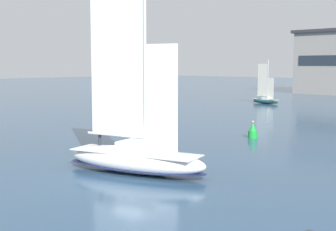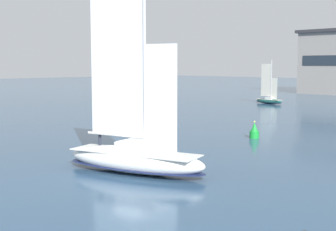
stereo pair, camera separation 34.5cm
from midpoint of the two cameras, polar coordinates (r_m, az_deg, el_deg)
The scene contains 4 objects.
ground_plane at distance 30.07m, azimuth -4.38°, elevation -6.96°, with size 400.00×400.00×0.00m, color #2D4C6B.
sailboat_main at distance 29.84m, azimuth -4.38°, elevation -4.94°, with size 10.28×5.52×13.61m.
sailboat_moored_mid_channel at distance 84.30m, azimuth 11.68°, elevation 1.88°, with size 5.72×2.25×7.68m.
channel_buoy at distance 44.52m, azimuth 10.07°, elevation -1.90°, with size 0.88×0.88×1.63m.
Camera 1 is at (22.02, -19.29, 6.84)m, focal length 50.00 mm.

